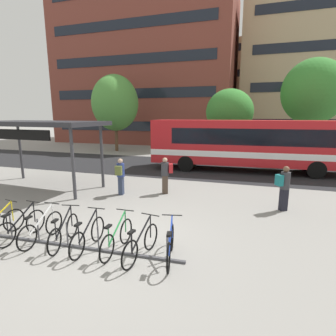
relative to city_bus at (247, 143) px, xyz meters
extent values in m
plane|color=gray|center=(-3.19, -11.01, -1.78)|extent=(200.00, 200.00, 0.00)
cube|color=#232326|center=(-3.19, 0.00, -1.77)|extent=(80.00, 7.20, 0.01)
cube|color=red|center=(0.06, 0.00, 0.07)|extent=(12.10, 3.05, 2.70)
cube|color=white|center=(0.06, 0.00, -0.58)|extent=(12.12, 3.07, 0.36)
cube|color=black|center=(-5.38, -0.23, 1.20)|extent=(1.10, 2.33, 0.40)
cube|color=black|center=(-5.91, -0.25, 0.34)|extent=(0.17, 2.19, 1.40)
cube|color=black|center=(0.41, -1.23, 0.48)|extent=(9.83, 0.47, 0.97)
cube|color=black|center=(0.31, 1.26, 0.48)|extent=(9.83, 0.47, 0.97)
cylinder|color=black|center=(-3.61, -1.31, -1.28)|extent=(1.01, 0.34, 1.00)
cylinder|color=black|center=(-3.70, 1.00, -1.28)|extent=(1.01, 0.34, 1.00)
cylinder|color=black|center=(3.83, -1.00, -1.28)|extent=(1.01, 0.34, 1.00)
cylinder|color=black|center=(3.73, 1.31, -1.28)|extent=(1.01, 0.34, 1.00)
cube|color=#47474C|center=(-4.84, -11.75, -1.75)|extent=(7.45, 0.40, 0.06)
cylinder|color=#47474C|center=(-6.24, -11.81, -1.43)|extent=(0.04, 0.04, 0.70)
cylinder|color=#47474C|center=(-5.31, -11.77, -1.43)|extent=(0.04, 0.04, 0.70)
cylinder|color=#47474C|center=(-4.38, -11.73, -1.43)|extent=(0.04, 0.04, 0.70)
cylinder|color=#47474C|center=(-3.45, -11.69, -1.43)|extent=(0.04, 0.04, 0.70)
cylinder|color=#47474C|center=(-2.52, -11.65, -1.43)|extent=(0.04, 0.04, 0.70)
cylinder|color=#47474C|center=(-1.59, -11.61, -1.43)|extent=(0.04, 0.04, 0.70)
torus|color=black|center=(-6.59, -11.39, -1.42)|extent=(0.14, 0.70, 0.70)
cylinder|color=yellow|center=(-6.59, -11.41, -1.11)|extent=(0.04, 0.04, 0.65)
cylinder|color=black|center=(-6.59, -11.41, -0.80)|extent=(0.52, 0.10, 0.03)
torus|color=black|center=(-5.90, -11.25, -1.42)|extent=(0.08, 0.71, 0.70)
torus|color=black|center=(-5.95, -12.27, -1.42)|extent=(0.08, 0.71, 0.70)
cube|color=black|center=(-5.92, -11.74, -1.11)|extent=(0.08, 0.92, 0.58)
cylinder|color=black|center=(-5.94, -12.17, -1.16)|extent=(0.03, 0.03, 0.55)
cube|color=black|center=(-5.94, -12.17, -0.90)|extent=(0.11, 0.23, 0.05)
cylinder|color=black|center=(-5.90, -11.27, -1.11)|extent=(0.03, 0.03, 0.65)
cylinder|color=black|center=(-5.90, -11.27, -0.80)|extent=(0.52, 0.06, 0.03)
torus|color=black|center=(-5.26, -11.20, -1.42)|extent=(0.05, 0.70, 0.70)
torus|color=black|center=(-5.25, -12.22, -1.42)|extent=(0.05, 0.70, 0.70)
cube|color=silver|center=(-5.26, -11.69, -1.11)|extent=(0.04, 0.92, 0.58)
cylinder|color=silver|center=(-5.25, -12.12, -1.16)|extent=(0.03, 0.03, 0.55)
cube|color=black|center=(-5.25, -12.12, -0.90)|extent=(0.10, 0.22, 0.05)
cylinder|color=silver|center=(-5.26, -11.22, -1.11)|extent=(0.03, 0.03, 0.65)
cylinder|color=black|center=(-5.26, -11.22, -0.80)|extent=(0.52, 0.03, 0.03)
torus|color=black|center=(-4.62, -11.19, -1.42)|extent=(0.19, 0.70, 0.70)
torus|color=black|center=(-4.41, -12.19, -1.42)|extent=(0.19, 0.70, 0.70)
cube|color=black|center=(-4.52, -11.67, -1.11)|extent=(0.22, 0.91, 0.58)
cylinder|color=black|center=(-4.43, -12.09, -1.16)|extent=(0.04, 0.04, 0.55)
cube|color=black|center=(-4.43, -12.09, -0.90)|extent=(0.14, 0.24, 0.05)
cylinder|color=black|center=(-4.62, -11.21, -1.11)|extent=(0.04, 0.04, 0.65)
cylinder|color=black|center=(-4.62, -11.21, -0.80)|extent=(0.51, 0.14, 0.03)
torus|color=black|center=(-3.78, -11.18, -1.42)|extent=(0.08, 0.71, 0.70)
torus|color=black|center=(-3.72, -12.20, -1.42)|extent=(0.08, 0.71, 0.70)
cube|color=black|center=(-3.75, -11.67, -1.11)|extent=(0.08, 0.92, 0.58)
cylinder|color=black|center=(-3.73, -12.10, -1.16)|extent=(0.03, 0.03, 0.55)
cube|color=black|center=(-3.73, -12.10, -0.90)|extent=(0.11, 0.23, 0.05)
cylinder|color=black|center=(-3.78, -11.20, -1.11)|extent=(0.03, 0.03, 0.65)
cylinder|color=black|center=(-3.78, -11.20, -0.80)|extent=(0.52, 0.06, 0.03)
torus|color=black|center=(-2.95, -11.07, -1.42)|extent=(0.05, 0.70, 0.70)
torus|color=black|center=(-2.96, -12.09, -1.42)|extent=(0.05, 0.70, 0.70)
cube|color=#1E7F38|center=(-2.96, -11.56, -1.11)|extent=(0.04, 0.92, 0.58)
cylinder|color=#1E7F38|center=(-2.96, -11.99, -1.16)|extent=(0.03, 0.03, 0.55)
cube|color=black|center=(-2.96, -11.99, -0.90)|extent=(0.10, 0.22, 0.05)
cylinder|color=#1E7F38|center=(-2.95, -11.09, -1.11)|extent=(0.03, 0.03, 0.65)
cylinder|color=black|center=(-2.95, -11.09, -0.80)|extent=(0.52, 0.03, 0.03)
torus|color=black|center=(-2.17, -11.19, -1.42)|extent=(0.14, 0.70, 0.70)
torus|color=black|center=(-2.30, -12.20, -1.42)|extent=(0.14, 0.70, 0.70)
cube|color=black|center=(-2.23, -11.67, -1.11)|extent=(0.15, 0.92, 0.58)
cylinder|color=black|center=(-2.29, -12.10, -1.16)|extent=(0.03, 0.03, 0.55)
cube|color=black|center=(-2.29, -12.10, -0.90)|extent=(0.13, 0.23, 0.05)
cylinder|color=black|center=(-2.17, -11.21, -1.11)|extent=(0.04, 0.04, 0.65)
cylinder|color=black|center=(-2.17, -11.21, -0.80)|extent=(0.52, 0.10, 0.03)
torus|color=black|center=(-1.63, -11.05, -1.42)|extent=(0.19, 0.70, 0.70)
torus|color=black|center=(-1.42, -12.05, -1.42)|extent=(0.19, 0.70, 0.70)
cube|color=#1E3DB2|center=(-1.53, -11.53, -1.11)|extent=(0.22, 0.91, 0.58)
cylinder|color=#1E3DB2|center=(-1.44, -11.95, -1.16)|extent=(0.04, 0.04, 0.55)
cube|color=black|center=(-1.44, -11.95, -0.90)|extent=(0.14, 0.24, 0.05)
cylinder|color=#1E3DB2|center=(-1.62, -11.07, -1.11)|extent=(0.04, 0.04, 0.65)
cylinder|color=black|center=(-1.62, -11.07, -0.80)|extent=(0.51, 0.14, 0.03)
cylinder|color=#38383D|center=(-6.77, -8.17, -0.26)|extent=(0.15, 0.15, 3.03)
cylinder|color=#38383D|center=(-11.97, -5.83, -0.26)|extent=(0.15, 0.15, 3.03)
cylinder|color=#38383D|center=(-6.66, -6.10, -0.26)|extent=(0.15, 0.15, 3.03)
cube|color=#28282D|center=(-9.37, -7.00, 1.36)|extent=(6.26, 3.19, 0.20)
cube|color=black|center=(-9.43, -8.19, 0.91)|extent=(3.40, 0.26, 0.44)
cube|color=black|center=(1.51, -6.98, -1.36)|extent=(0.33, 0.31, 0.83)
cylinder|color=#333338|center=(1.51, -6.98, -0.62)|extent=(0.47, 0.47, 0.64)
sphere|color=brown|center=(1.51, -6.98, -0.19)|extent=(0.22, 0.22, 0.22)
cube|color=#197075|center=(1.29, -7.12, -0.59)|extent=(0.30, 0.33, 0.40)
cube|color=#2D3851|center=(-5.22, -6.96, -1.36)|extent=(0.23, 0.28, 0.82)
cylinder|color=navy|center=(-5.22, -6.96, -0.65)|extent=(0.38, 0.38, 0.60)
sphere|color=tan|center=(-5.22, -6.96, -0.25)|extent=(0.22, 0.22, 0.22)
cube|color=#56602D|center=(-5.19, -7.22, -0.62)|extent=(0.30, 0.22, 0.40)
cube|color=#47382D|center=(-3.39, -6.23, -1.35)|extent=(0.31, 0.28, 0.85)
cylinder|color=#333338|center=(-3.39, -6.23, -0.63)|extent=(0.44, 0.44, 0.59)
sphere|color=tan|center=(-3.39, -6.23, -0.23)|extent=(0.22, 0.22, 0.22)
cube|color=#B21E23|center=(-3.14, -6.14, -0.60)|extent=(0.26, 0.32, 0.40)
cylinder|color=brown|center=(4.74, 6.88, -0.20)|extent=(0.32, 0.32, 3.14)
ellipsoid|color=#388433|center=(4.74, 6.88, 3.55)|extent=(4.84, 4.84, 5.13)
cylinder|color=brown|center=(-12.52, 6.25, -0.58)|extent=(0.32, 0.32, 2.39)
ellipsoid|color=#4C8E3D|center=(-12.52, 6.25, 2.88)|extent=(4.48, 4.48, 5.33)
cylinder|color=brown|center=(-1.56, 5.28, -0.66)|extent=(0.32, 0.32, 2.23)
ellipsoid|color=#388433|center=(-1.56, 5.28, 2.01)|extent=(3.83, 3.83, 3.65)
cube|color=brown|center=(-13.33, 17.67, 7.51)|extent=(22.28, 12.34, 18.56)
cube|color=black|center=(-13.33, 11.47, 0.45)|extent=(19.61, 0.06, 1.10)
cube|color=black|center=(-13.33, 11.47, 4.16)|extent=(19.61, 0.06, 1.10)
cube|color=black|center=(-13.33, 11.47, 7.88)|extent=(19.61, 0.06, 1.10)
cube|color=black|center=(-13.33, 11.47, 11.59)|extent=(19.61, 0.06, 1.10)
cube|color=tan|center=(9.22, 23.27, 6.59)|extent=(21.36, 13.01, 16.74)
cube|color=black|center=(9.22, 16.74, 0.74)|extent=(18.80, 0.06, 1.10)
cube|color=tan|center=(-4.03, 33.69, 5.95)|extent=(16.54, 11.46, 15.45)
cube|color=black|center=(-4.03, 27.93, 0.54)|extent=(14.56, 0.06, 1.10)
cube|color=black|center=(-4.03, 27.93, 4.40)|extent=(14.56, 0.06, 1.10)
cube|color=black|center=(-4.03, 27.93, 8.27)|extent=(14.56, 0.06, 1.10)
cube|color=black|center=(-4.03, 27.93, 12.13)|extent=(14.56, 0.06, 1.10)
camera|label=1|loc=(0.19, -17.22, 1.74)|focal=28.14mm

